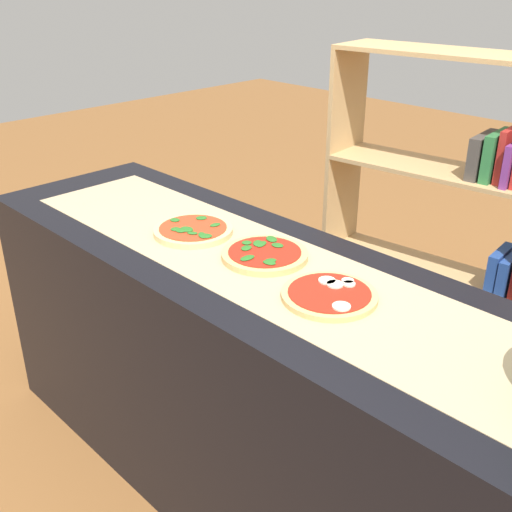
# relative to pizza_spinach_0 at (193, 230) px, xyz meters

# --- Properties ---
(ground_plane) EXTENTS (12.00, 12.00, 0.00)m
(ground_plane) POSITION_rel_pizza_spinach_0_xyz_m (0.29, 0.00, -0.92)
(ground_plane) COLOR brown
(counter) EXTENTS (2.21, 0.64, 0.90)m
(counter) POSITION_rel_pizza_spinach_0_xyz_m (0.29, 0.00, -0.46)
(counter) COLOR black
(counter) RESTS_ON ground_plane
(parchment_paper) EXTENTS (1.88, 0.42, 0.00)m
(parchment_paper) POSITION_rel_pizza_spinach_0_xyz_m (0.29, 0.00, -0.01)
(parchment_paper) COLOR tan
(parchment_paper) RESTS_ON counter
(pizza_spinach_0) EXTENTS (0.26, 0.26, 0.03)m
(pizza_spinach_0) POSITION_rel_pizza_spinach_0_xyz_m (0.00, 0.00, 0.00)
(pizza_spinach_0) COLOR #E5C17F
(pizza_spinach_0) RESTS_ON parchment_paper
(pizza_spinach_1) EXTENTS (0.26, 0.26, 0.03)m
(pizza_spinach_1) POSITION_rel_pizza_spinach_0_xyz_m (0.29, 0.04, -0.00)
(pizza_spinach_1) COLOR #DBB26B
(pizza_spinach_1) RESTS_ON parchment_paper
(pizza_mozzarella_2) EXTENTS (0.26, 0.26, 0.02)m
(pizza_mozzarella_2) POSITION_rel_pizza_spinach_0_xyz_m (0.59, -0.02, -0.00)
(pizza_mozzarella_2) COLOR #DBB26B
(pizza_mozzarella_2) RESTS_ON parchment_paper
(bookshelf) EXTENTS (0.95, 0.38, 1.40)m
(bookshelf) POSITION_rel_pizza_spinach_0_xyz_m (0.36, 1.12, -0.24)
(bookshelf) COLOR tan
(bookshelf) RESTS_ON ground_plane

